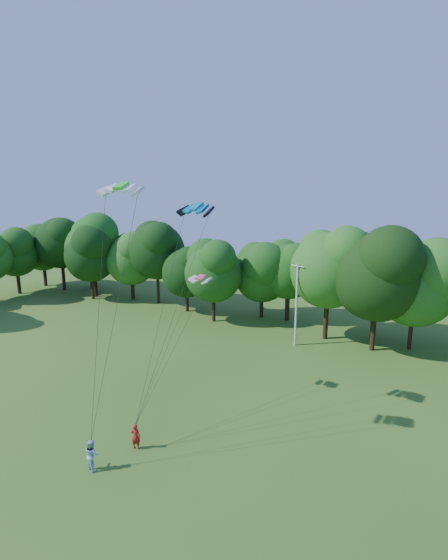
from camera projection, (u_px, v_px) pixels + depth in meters
The scene contains 9 objects.
ground at pixel (56, 556), 20.25m from camera, with size 160.00×160.00×0.00m, color #2F5918.
utility_pole at pixel (296, 304), 45.30m from camera, with size 1.63×0.79×8.77m.
kite_flyer_left at pixel (136, 436), 28.21m from camera, with size 0.63×0.41×1.73m, color #B11C16.
kite_flyer_right at pixel (92, 455), 26.18m from camera, with size 0.94×0.73×1.93m, color #ABD2EE.
kite_teal at pixel (196, 207), 29.53m from camera, with size 2.58×1.25×0.60m.
kite_green at pixel (121, 186), 25.24m from camera, with size 2.80×1.77×0.48m.
kite_pink at pixel (200, 277), 33.70m from camera, with size 1.76×0.87×0.28m.
tree_back_west at pixel (93, 243), 64.00m from camera, with size 8.84×8.84×12.86m.
tree_back_center at pixel (378, 266), 42.97m from camera, with size 9.71×9.71×14.12m.
Camera 1 is at (15.02, -10.99, 17.01)m, focal length 28.00 mm.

